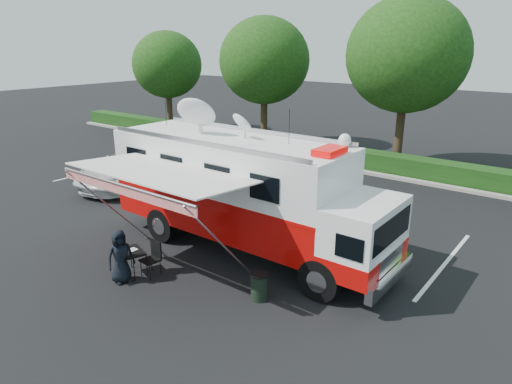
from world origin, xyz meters
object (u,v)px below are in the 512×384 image
command_truck (244,192)px  trash_bin (259,286)px  white_suv (135,184)px  folding_table (132,252)px

command_truck → trash_bin: (2.24, -2.14, -1.64)m
white_suv → trash_bin: bearing=-34.1°
trash_bin → white_suv: bearing=157.7°
command_truck → trash_bin: size_ratio=12.98×
command_truck → folding_table: 3.91m
command_truck → white_suv: (-8.85, 2.42, -2.02)m
trash_bin → command_truck: bearing=136.3°
command_truck → folding_table: (-1.56, -3.33, -1.31)m
folding_table → command_truck: bearing=64.9°
white_suv → folding_table: (7.29, -5.75, 0.70)m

